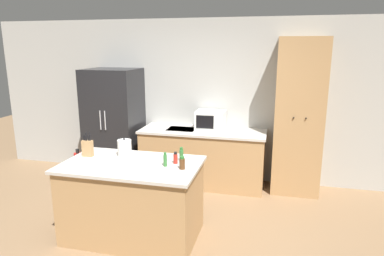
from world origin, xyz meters
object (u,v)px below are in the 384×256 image
knife_block (88,148)px  fire_extinguisher (78,164)px  spice_bottle_amber_oil (175,158)px  kettle (125,148)px  microwave (211,120)px  refrigerator (114,124)px  spice_bottle_green_herb (181,155)px  spice_bottle_short_red (165,160)px  spice_bottle_tall_dark (182,163)px  pantry_cabinet (298,117)px

knife_block → fire_extinguisher: 1.93m
spice_bottle_amber_oil → kettle: size_ratio=0.61×
microwave → kettle: 1.78m
refrigerator → fire_extinguisher: 0.94m
microwave → spice_bottle_green_herb: size_ratio=2.75×
spice_bottle_amber_oil → fire_extinguisher: (-2.14, 1.41, -0.74)m
spice_bottle_short_red → spice_bottle_amber_oil: (0.08, 0.12, -0.01)m
spice_bottle_green_herb → kettle: 0.71m
refrigerator → fire_extinguisher: bearing=-163.7°
knife_block → spice_bottle_green_herb: knife_block is taller
spice_bottle_short_red → kettle: size_ratio=0.72×
spice_bottle_tall_dark → spice_bottle_short_red: size_ratio=0.89×
knife_block → spice_bottle_amber_oil: 1.08m
spice_bottle_tall_dark → spice_bottle_amber_oil: 0.20m
refrigerator → pantry_cabinet: bearing=1.9°
spice_bottle_green_herb → spice_bottle_short_red: bearing=-122.5°
spice_bottle_tall_dark → spice_bottle_amber_oil: bearing=127.5°
pantry_cabinet → spice_bottle_short_red: bearing=-129.3°
pantry_cabinet → spice_bottle_tall_dark: (-1.27, -1.84, -0.19)m
spice_bottle_tall_dark → kettle: size_ratio=0.65×
spice_bottle_short_red → spice_bottle_amber_oil: size_ratio=1.19×
knife_block → kettle: 0.43m
spice_bottle_tall_dark → spice_bottle_amber_oil: spice_bottle_tall_dark is taller
kettle → knife_block: bearing=-162.9°
pantry_cabinet → spice_bottle_short_red: pantry_cabinet is taller
refrigerator → spice_bottle_green_herb: (1.57, -1.50, 0.06)m
knife_block → spice_bottle_amber_oil: (1.08, 0.00, -0.05)m
knife_block → spice_bottle_tall_dark: (1.20, -0.15, -0.04)m
spice_bottle_tall_dark → fire_extinguisher: bearing=145.3°
fire_extinguisher → kettle: bearing=-41.1°
spice_bottle_green_herb → kettle: bearing=176.7°
spice_bottle_amber_oil → spice_bottle_green_herb: size_ratio=0.80×
microwave → fire_extinguisher: size_ratio=0.93×
microwave → spice_bottle_short_red: bearing=-94.5°
pantry_cabinet → spice_bottle_green_herb: size_ratio=13.92×
spice_bottle_amber_oil → spice_bottle_green_herb: bearing=61.5°
pantry_cabinet → fire_extinguisher: size_ratio=4.71×
kettle → fire_extinguisher: bearing=138.9°
spice_bottle_tall_dark → spice_bottle_short_red: 0.21m
knife_block → refrigerator: bearing=105.6°
spice_bottle_tall_dark → fire_extinguisher: 2.85m
knife_block → spice_bottle_green_herb: (1.13, 0.09, -0.03)m
knife_block → spice_bottle_tall_dark: knife_block is taller
refrigerator → knife_block: (0.45, -1.59, 0.09)m
pantry_cabinet → refrigerator: bearing=-178.1°
refrigerator → spice_bottle_tall_dark: (1.65, -1.74, 0.05)m
knife_block → kettle: size_ratio=1.37×
refrigerator → pantry_cabinet: size_ratio=0.79×
spice_bottle_green_herb → knife_block: bearing=-175.6°
pantry_cabinet → fire_extinguisher: pantry_cabinet is taller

